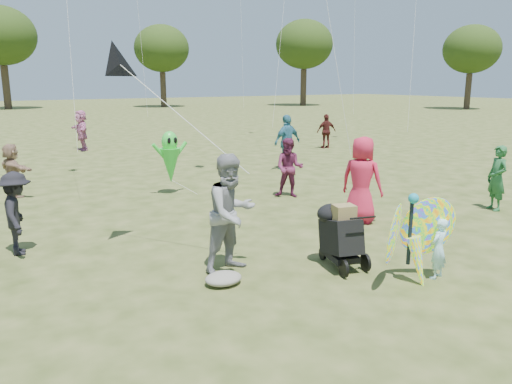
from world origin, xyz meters
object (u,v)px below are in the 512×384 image
at_px(crowd_h, 326,131).
at_px(alien_kite, 170,159).
at_px(crowd_d, 12,170).
at_px(crowd_b, 17,213).
at_px(crowd_f, 497,178).
at_px(jogging_stroller, 339,232).
at_px(crowd_c, 287,142).
at_px(butterfly_kite, 414,240).
at_px(crowd_j, 82,130).
at_px(child_girl, 438,249).
at_px(crowd_a, 362,180).
at_px(adult_man, 231,213).
at_px(crowd_e, 289,168).

bearing_deg(crowd_h, alien_kite, 41.53).
bearing_deg(crowd_d, crowd_b, 153.09).
distance_m(crowd_f, alien_kite, 8.28).
bearing_deg(alien_kite, jogging_stroller, -88.54).
relative_size(crowd_c, butterfly_kite, 1.10).
xyz_separation_m(crowd_j, butterfly_kite, (0.49, -18.10, -0.21)).
height_order(crowd_d, butterfly_kite, butterfly_kite).
relative_size(child_girl, jogging_stroller, 0.87).
height_order(crowd_a, crowd_h, crowd_a).
xyz_separation_m(crowd_h, crowd_j, (-9.64, 5.35, 0.11)).
bearing_deg(crowd_h, crowd_j, -14.57).
distance_m(jogging_stroller, alien_kite, 6.63).
distance_m(crowd_a, jogging_stroller, 2.92).
xyz_separation_m(crowd_a, crowd_f, (3.47, -1.00, -0.16)).
height_order(adult_man, crowd_f, adult_man).
xyz_separation_m(adult_man, crowd_e, (3.94, 3.77, -0.18)).
distance_m(crowd_f, crowd_h, 11.51).
xyz_separation_m(crowd_b, crowd_e, (6.77, 1.01, 0.04)).
bearing_deg(crowd_d, crowd_j, -45.41).
height_order(child_girl, crowd_j, crowd_j).
bearing_deg(crowd_f, crowd_j, -138.80).
bearing_deg(adult_man, butterfly_kite, -53.60).
height_order(crowd_b, butterfly_kite, crowd_b).
bearing_deg(jogging_stroller, butterfly_kite, -49.60).
xyz_separation_m(crowd_f, butterfly_kite, (-5.24, -1.93, -0.10)).
bearing_deg(adult_man, crowd_d, 95.96).
bearing_deg(crowd_e, child_girl, -57.90).
xyz_separation_m(crowd_b, alien_kite, (4.23, 3.02, 0.22)).
bearing_deg(crowd_c, crowd_e, 48.86).
relative_size(crowd_b, crowd_d, 1.04).
distance_m(crowd_d, butterfly_kite, 10.65).
bearing_deg(crowd_j, crowd_h, 60.92).
bearing_deg(child_girl, crowd_a, -124.45).
height_order(child_girl, crowd_h, crowd_h).
distance_m(crowd_c, jogging_stroller, 9.47).
relative_size(child_girl, crowd_a, 0.51).
bearing_deg(jogging_stroller, crowd_a, 54.88).
height_order(crowd_a, butterfly_kite, crowd_a).
bearing_deg(crowd_h, adult_man, 58.32).
height_order(child_girl, crowd_c, crowd_c).
bearing_deg(crowd_h, crowd_e, 58.41).
height_order(crowd_d, crowd_f, crowd_f).
relative_size(crowd_f, crowd_j, 0.88).
bearing_deg(butterfly_kite, crowd_h, 54.33).
xyz_separation_m(crowd_j, alien_kite, (-0.18, -10.37, 0.07)).
bearing_deg(crowd_b, butterfly_kite, -124.88).
xyz_separation_m(adult_man, butterfly_kite, (2.08, -1.95, -0.28)).
xyz_separation_m(adult_man, alien_kite, (1.41, 5.78, 0.00)).
relative_size(butterfly_kite, alien_kite, 1.00).
height_order(crowd_a, crowd_d, crowd_a).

